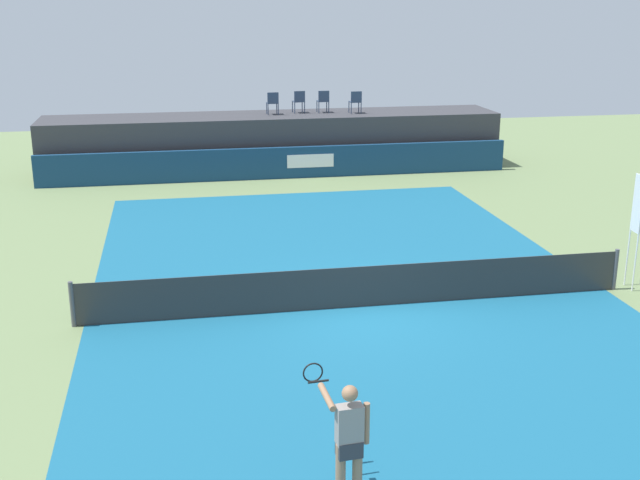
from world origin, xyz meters
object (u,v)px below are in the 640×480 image
at_px(spectator_chair_far_left, 273,102).
at_px(umpire_chair, 639,224).
at_px(tennis_player, 348,439).
at_px(net_post_far, 615,269).
at_px(spectator_chair_center, 323,100).
at_px(net_post_near, 72,304).
at_px(spectator_chair_right, 356,101).
at_px(spectator_chair_left, 299,101).

bearing_deg(spectator_chair_far_left, umpire_chair, -66.23).
bearing_deg(spectator_chair_far_left, tennis_player, -94.63).
distance_m(net_post_far, tennis_player, 10.67).
bearing_deg(tennis_player, net_post_far, 41.25).
height_order(spectator_chair_far_left, net_post_far, spectator_chair_far_left).
bearing_deg(tennis_player, spectator_chair_center, 80.23).
distance_m(spectator_chair_center, net_post_near, 17.62).
bearing_deg(spectator_chair_right, spectator_chair_center, 160.19).
height_order(spectator_chair_right, tennis_player, spectator_chair_right).
height_order(spectator_chair_center, umpire_chair, spectator_chair_center).
xyz_separation_m(spectator_chair_right, net_post_far, (2.92, -14.97, -2.19)).
xyz_separation_m(spectator_chair_far_left, spectator_chair_center, (2.07, 0.19, 0.00)).
distance_m(umpire_chair, net_post_near, 12.93).
relative_size(spectator_chair_far_left, spectator_chair_center, 1.00).
xyz_separation_m(spectator_chair_center, spectator_chair_right, (1.23, -0.44, 0.00)).
distance_m(spectator_chair_center, umpire_chair, 16.13).
relative_size(umpire_chair, net_post_near, 2.76).
height_order(spectator_chair_left, spectator_chair_right, same).
bearing_deg(spectator_chair_far_left, net_post_near, -112.12).
bearing_deg(tennis_player, umpire_chair, 39.62).
xyz_separation_m(net_post_near, tennis_player, (4.39, -7.03, 0.46)).
xyz_separation_m(spectator_chair_far_left, tennis_player, (-1.80, -22.25, -1.73)).
bearing_deg(spectator_chair_right, spectator_chair_far_left, 175.69).
bearing_deg(umpire_chair, spectator_chair_left, 109.90).
height_order(umpire_chair, tennis_player, umpire_chair).
relative_size(spectator_chair_left, tennis_player, 0.50).
relative_size(spectator_chair_far_left, net_post_far, 0.89).
height_order(spectator_chair_left, spectator_chair_center, same).
relative_size(net_post_far, tennis_player, 0.56).
height_order(spectator_chair_far_left, spectator_chair_right, same).
bearing_deg(umpire_chair, spectator_chair_far_left, 113.77).
bearing_deg(spectator_chair_center, umpire_chair, -73.26).
bearing_deg(net_post_near, tennis_player, -58.02).
distance_m(spectator_chair_left, tennis_player, 22.78).
bearing_deg(net_post_far, net_post_near, 180.00).
bearing_deg(net_post_near, spectator_chair_center, 61.83).
bearing_deg(tennis_player, net_post_near, 121.98).
bearing_deg(spectator_chair_left, net_post_near, -115.16).
distance_m(spectator_chair_far_left, net_post_far, 16.59).
distance_m(spectator_chair_right, tennis_player, 22.65).
bearing_deg(spectator_chair_right, umpire_chair, -77.17).
bearing_deg(net_post_far, spectator_chair_far_left, 112.20).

